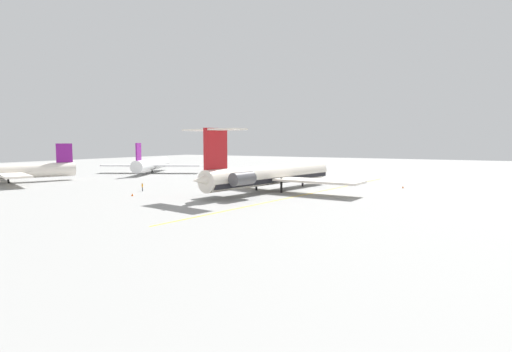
{
  "coord_description": "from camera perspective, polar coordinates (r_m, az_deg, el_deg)",
  "views": [
    {
      "loc": [
        -78.55,
        -29.51,
        10.56
      ],
      "look_at": [
        -1.75,
        13.68,
        3.05
      ],
      "focal_mm": 28.35,
      "sensor_mm": 36.0,
      "label": 1
    }
  ],
  "objects": [
    {
      "name": "taxiway_centreline",
      "position": [
        83.29,
        7.66,
        -2.46
      ],
      "size": [
        80.29,
        11.18,
        0.01
      ],
      "primitive_type": "cube",
      "rotation": [
        0.0,
        0.0,
        -0.13
      ],
      "color": "gold",
      "rests_on": "ground"
    },
    {
      "name": "airliner_far_left",
      "position": [
        120.45,
        -32.04,
        0.51
      ],
      "size": [
        32.55,
        32.73,
        10.07
      ],
      "rotation": [
        0.0,
        0.0,
        2.77
      ],
      "color": "silver",
      "rests_on": "ground"
    },
    {
      "name": "ground_crew_near_tail",
      "position": [
        89.64,
        -15.75,
        -1.34
      ],
      "size": [
        0.43,
        0.29,
        1.82
      ],
      "rotation": [
        0.0,
        0.0,
        1.96
      ],
      "color": "black",
      "rests_on": "ground"
    },
    {
      "name": "safety_cone_nose",
      "position": [
        82.34,
        -17.06,
        -2.52
      ],
      "size": [
        0.4,
        0.4,
        0.55
      ],
      "primitive_type": "cone",
      "color": "#EA590F",
      "rests_on": "ground"
    },
    {
      "name": "safety_cone_wingtip",
      "position": [
        97.79,
        20.02,
        -1.46
      ],
      "size": [
        0.4,
        0.4,
        0.55
      ],
      "primitive_type": "cone",
      "color": "#EA590F",
      "rests_on": "ground"
    },
    {
      "name": "ground",
      "position": [
        84.57,
        8.7,
        -2.36
      ],
      "size": [
        360.79,
        360.79,
        0.0
      ],
      "primitive_type": "plane",
      "color": "gray"
    },
    {
      "name": "ground_crew_near_nose",
      "position": [
        115.47,
        0.95,
        0.17
      ],
      "size": [
        0.28,
        0.37,
        1.73
      ],
      "rotation": [
        0.0,
        0.0,
        2.54
      ],
      "color": "black",
      "rests_on": "ground"
    },
    {
      "name": "main_jetliner",
      "position": [
        85.51,
        1.8,
        0.16
      ],
      "size": [
        44.48,
        39.53,
        13.0
      ],
      "rotation": [
        0.0,
        0.0,
        -0.17
      ],
      "color": "silver",
      "rests_on": "ground"
    },
    {
      "name": "airliner_mid_left",
      "position": [
        141.36,
        -14.36,
        1.65
      ],
      "size": [
        31.75,
        32.14,
        10.16
      ],
      "rotation": [
        0.0,
        0.0,
        0.48
      ],
      "color": "white",
      "rests_on": "ground"
    }
  ]
}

